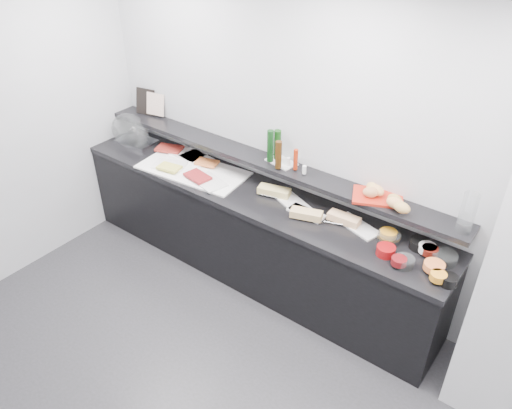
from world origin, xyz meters
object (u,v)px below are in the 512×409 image
Objects in this scene: framed_print at (145,102)px; condiment_tray at (281,162)px; carafe at (467,213)px; bread_tray at (378,197)px; cloche_base at (137,142)px; sandwich_plate_mid at (306,213)px.

framed_print reaches higher than condiment_tray.
bread_tray is at bearing 176.22° from carafe.
cloche_base reaches higher than sandwich_plate_mid.
bread_tray is 0.67m from carafe.
bread_tray is at bearing 10.20° from condiment_tray.
cloche_base is 2.57m from bread_tray.
framed_print is 3.24m from carafe.
bread_tray is at bearing -0.47° from cloche_base.
condiment_tray is 0.86× the size of carafe.
sandwich_plate_mid is at bearing -172.83° from carafe.
sandwich_plate_mid is 2.14m from framed_print.
condiment_tray is at bearing 177.77° from carafe.
cloche_base is at bearing -177.95° from carafe.
framed_print is 0.70× the size of bread_tray.
cloche_base is 2.06m from sandwich_plate_mid.
carafe reaches higher than condiment_tray.
carafe is at bearing 9.07° from condiment_tray.
framed_print is at bearing 178.42° from carafe.
carafe reaches higher than framed_print.
condiment_tray is (1.70, -0.03, -0.12)m from framed_print.
carafe is at bearing -1.96° from cloche_base.
carafe is (3.24, -0.09, 0.02)m from framed_print.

